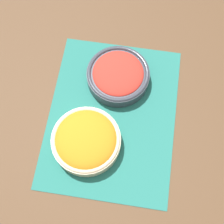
# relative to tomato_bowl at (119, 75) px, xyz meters

# --- Properties ---
(ground_plane) EXTENTS (3.00, 3.00, 0.00)m
(ground_plane) POSITION_rel_tomato_bowl_xyz_m (-0.12, 0.00, -0.03)
(ground_plane) COLOR #513823
(placemat) EXTENTS (0.49, 0.37, 0.00)m
(placemat) POSITION_rel_tomato_bowl_xyz_m (-0.12, 0.00, -0.03)
(placemat) COLOR #236B60
(placemat) RESTS_ON ground_plane
(tomato_bowl) EXTENTS (0.19, 0.19, 0.06)m
(tomato_bowl) POSITION_rel_tomato_bowl_xyz_m (0.00, 0.00, 0.00)
(tomato_bowl) COLOR #333842
(tomato_bowl) RESTS_ON placemat
(carrot_bowl) EXTENTS (0.19, 0.19, 0.07)m
(carrot_bowl) POSITION_rel_tomato_bowl_xyz_m (-0.22, 0.06, 0.00)
(carrot_bowl) COLOR beige
(carrot_bowl) RESTS_ON placemat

